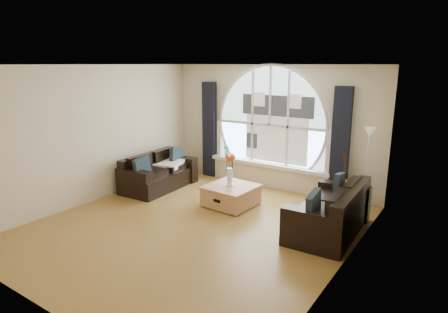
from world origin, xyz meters
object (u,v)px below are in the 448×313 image
Objects in this scene: sofa_right at (329,209)px; coffee_chest at (231,195)px; guitar at (344,178)px; sofa_left at (159,171)px; floor_lamp at (366,171)px; potted_plant at (226,151)px; vase_flowers at (230,166)px.

sofa_right is 2.01m from coffee_chest.
coffee_chest is at bearing -149.71° from guitar.
sofa_left is 1.87× the size of coffee_chest.
sofa_right is 1.33m from floor_lamp.
potted_plant is at bearing 129.94° from coffee_chest.
vase_flowers is at bearing -157.44° from coffee_chest.
floor_lamp reaches higher than sofa_left.
vase_flowers reaches higher than coffee_chest.
coffee_chest is at bearing 174.47° from sofa_right.
sofa_right reaches higher than coffee_chest.
sofa_left is 4.32m from floor_lamp.
sofa_right is at bearing -88.31° from guitar.
potted_plant is (-3.09, 1.58, 0.28)m from sofa_right.
sofa_left is at bearing 175.95° from sofa_right.
floor_lamp is (2.26, 1.14, 0.01)m from vase_flowers.
guitar reaches higher than coffee_chest.
sofa_right is 1.70× the size of guitar.
floor_lamp reaches higher than vase_flowers.
sofa_left is at bearing -166.82° from guitar.
vase_flowers is at bearing -4.09° from sofa_left.
potted_plant is (-1.07, 1.48, -0.11)m from vase_flowers.
guitar is (1.81, 1.35, -0.26)m from vase_flowers.
sofa_right is 1.13× the size of floor_lamp.
sofa_right is at bearing -27.15° from potted_plant.
sofa_right is 1.99× the size of coffee_chest.
guitar is (1.78, 1.34, 0.31)m from coffee_chest.
coffee_chest is 1.89m from potted_plant.
sofa_left is at bearing -119.47° from potted_plant.
floor_lamp reaches higher than coffee_chest.
vase_flowers is 0.66× the size of guitar.
sofa_right is at bearing -3.00° from vase_flowers.
guitar is at bearing 155.07° from floor_lamp.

